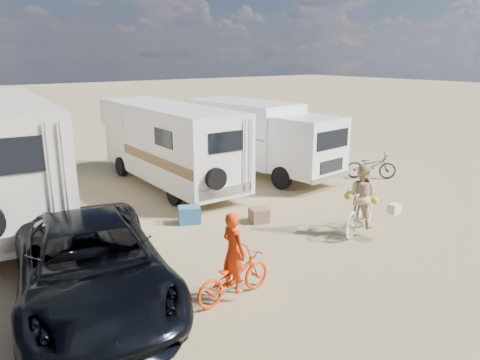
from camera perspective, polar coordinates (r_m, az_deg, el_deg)
ground at (r=10.71m, az=8.99°, el=-9.40°), size 140.00×140.00×0.00m
rv_main at (r=16.17m, az=-8.82°, el=4.22°), size 2.21×7.22×2.78m
box_truck at (r=17.51m, az=2.58°, el=5.09°), size 2.90×6.79×2.70m
dark_suv at (r=8.92m, az=-17.95°, el=-9.83°), size 3.59×5.90×1.53m
bike_man at (r=8.77m, az=-0.78°, el=-11.82°), size 1.74×0.74×0.89m
bike_woman at (r=12.20m, az=14.61°, el=-3.82°), size 1.90×1.10×1.10m
rider_man at (r=8.63m, az=-0.79°, el=-9.93°), size 0.41×0.59×1.53m
rider_woman at (r=12.13m, az=14.69°, el=-2.69°), size 0.83×0.94×1.61m
bike_parked at (r=17.65m, az=15.89°, el=1.70°), size 1.76×1.68×0.95m
cooler at (r=12.62m, az=-6.26°, el=-4.30°), size 0.70×0.62×0.46m
crate at (r=12.67m, az=2.36°, el=-4.35°), size 0.59×0.59×0.38m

